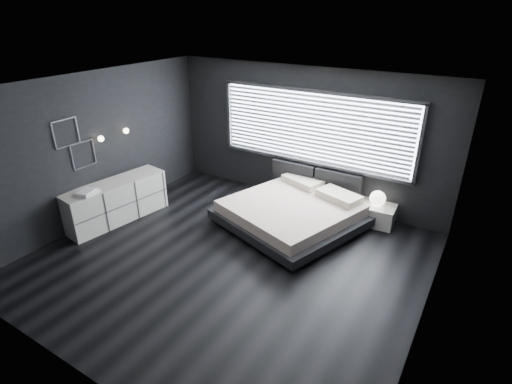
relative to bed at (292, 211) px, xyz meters
The scene contains 12 objects.
room 1.98m from the bed, 102.37° to the right, with size 6.04×6.00×2.80m.
window 1.74m from the bed, 97.69° to the left, with size 4.14×0.09×1.52m.
headboard 1.09m from the bed, 90.74° to the left, with size 1.96×0.16×0.52m.
sconce_near 3.82m from the bed, 154.50° to the right, with size 0.18×0.11×0.11m.
sconce_far 3.62m from the bed, 163.75° to the right, with size 0.18×0.11×0.11m.
wall_art_upper 4.25m from the bed, 147.21° to the right, with size 0.01×0.48×0.48m.
wall_art_lower 3.98m from the bed, 150.36° to the right, with size 0.01×0.48×0.48m.
bed is the anchor object (origin of this frame).
nightstand 1.65m from the bed, 33.48° to the left, with size 0.66×0.55×0.38m, color silver.
orb_lamp 1.63m from the bed, 33.25° to the left, with size 0.30×0.30×0.30m, color white.
dresser 3.40m from the bed, 151.81° to the right, with size 0.85×2.05×0.80m.
book_stack 3.75m from the bed, 143.61° to the right, with size 0.34×0.41×0.07m.
Camera 1 is at (3.28, -4.48, 3.85)m, focal length 28.00 mm.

